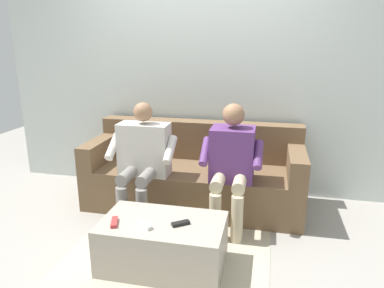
{
  "coord_description": "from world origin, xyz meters",
  "views": [
    {
      "loc": [
        -0.7,
        3.16,
        1.59
      ],
      "look_at": [
        0.0,
        -0.02,
        0.66
      ],
      "focal_mm": 33.43,
      "sensor_mm": 36.0,
      "label": 1
    }
  ],
  "objects_px": {
    "person_left_seated": "(232,159)",
    "remote_red": "(114,222)",
    "couch": "(195,175)",
    "remote_white": "(144,225)",
    "remote_black": "(181,223)",
    "person_right_seated": "(142,156)",
    "coffee_table": "(163,244)"
  },
  "relations": [
    {
      "from": "coffee_table",
      "to": "person_left_seated",
      "type": "bearing_deg",
      "value": -118.17
    },
    {
      "from": "person_right_seated",
      "to": "remote_red",
      "type": "distance_m",
      "value": 0.85
    },
    {
      "from": "couch",
      "to": "remote_white",
      "type": "distance_m",
      "value": 1.22
    },
    {
      "from": "person_left_seated",
      "to": "remote_white",
      "type": "height_order",
      "value": "person_left_seated"
    },
    {
      "from": "coffee_table",
      "to": "person_left_seated",
      "type": "xyz_separation_m",
      "value": [
        -0.4,
        -0.75,
        0.43
      ]
    },
    {
      "from": "coffee_table",
      "to": "remote_red",
      "type": "xyz_separation_m",
      "value": [
        0.32,
        0.1,
        0.19
      ]
    },
    {
      "from": "coffee_table",
      "to": "remote_white",
      "type": "xyz_separation_m",
      "value": [
        0.1,
        0.1,
        0.19
      ]
    },
    {
      "from": "coffee_table",
      "to": "couch",
      "type": "bearing_deg",
      "value": -90.0
    },
    {
      "from": "remote_red",
      "to": "person_right_seated",
      "type": "bearing_deg",
      "value": 166.55
    },
    {
      "from": "couch",
      "to": "person_left_seated",
      "type": "height_order",
      "value": "person_left_seated"
    },
    {
      "from": "person_left_seated",
      "to": "remote_red",
      "type": "distance_m",
      "value": 1.14
    },
    {
      "from": "remote_black",
      "to": "person_left_seated",
      "type": "bearing_deg",
      "value": -145.45
    },
    {
      "from": "person_left_seated",
      "to": "remote_red",
      "type": "relative_size",
      "value": 7.74
    },
    {
      "from": "couch",
      "to": "person_right_seated",
      "type": "bearing_deg",
      "value": 45.22
    },
    {
      "from": "couch",
      "to": "remote_red",
      "type": "xyz_separation_m",
      "value": [
        0.32,
        1.22,
        0.08
      ]
    },
    {
      "from": "person_right_seated",
      "to": "remote_white",
      "type": "xyz_separation_m",
      "value": [
        -0.3,
        0.81,
        -0.23
      ]
    },
    {
      "from": "remote_white",
      "to": "remote_red",
      "type": "bearing_deg",
      "value": -149.14
    },
    {
      "from": "couch",
      "to": "coffee_table",
      "type": "height_order",
      "value": "couch"
    },
    {
      "from": "coffee_table",
      "to": "person_left_seated",
      "type": "height_order",
      "value": "person_left_seated"
    },
    {
      "from": "coffee_table",
      "to": "person_left_seated",
      "type": "relative_size",
      "value": 0.81
    },
    {
      "from": "person_left_seated",
      "to": "remote_black",
      "type": "bearing_deg",
      "value": 71.16
    },
    {
      "from": "remote_red",
      "to": "person_left_seated",
      "type": "bearing_deg",
      "value": 120.68
    },
    {
      "from": "couch",
      "to": "remote_black",
      "type": "bearing_deg",
      "value": 96.96
    },
    {
      "from": "remote_black",
      "to": "person_right_seated",
      "type": "bearing_deg",
      "value": -90.1
    },
    {
      "from": "person_right_seated",
      "to": "remote_white",
      "type": "relative_size",
      "value": 7.98
    },
    {
      "from": "couch",
      "to": "person_right_seated",
      "type": "relative_size",
      "value": 1.95
    },
    {
      "from": "person_right_seated",
      "to": "coffee_table",
      "type": "bearing_deg",
      "value": 119.56
    },
    {
      "from": "person_right_seated",
      "to": "remote_black",
      "type": "relative_size",
      "value": 8.39
    },
    {
      "from": "remote_black",
      "to": "remote_white",
      "type": "bearing_deg",
      "value": -18.03
    },
    {
      "from": "remote_white",
      "to": "remote_black",
      "type": "xyz_separation_m",
      "value": [
        -0.24,
        -0.08,
        -0.0
      ]
    },
    {
      "from": "coffee_table",
      "to": "remote_white",
      "type": "bearing_deg",
      "value": 45.08
    },
    {
      "from": "coffee_table",
      "to": "person_left_seated",
      "type": "distance_m",
      "value": 0.95
    }
  ]
}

